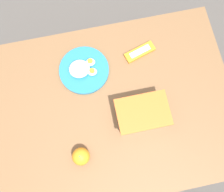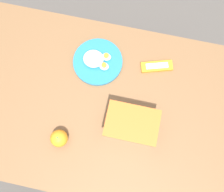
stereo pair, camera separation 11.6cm
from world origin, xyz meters
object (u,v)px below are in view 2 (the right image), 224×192
(rice_plate, at_px, (97,61))
(orange_fruit, at_px, (59,138))
(food_container, at_px, (131,125))
(candy_bar, at_px, (157,66))

(rice_plate, bearing_deg, orange_fruit, 78.50)
(food_container, height_order, rice_plate, food_container)
(rice_plate, distance_m, candy_bar, 0.28)
(orange_fruit, distance_m, rice_plate, 0.39)
(food_container, distance_m, orange_fruit, 0.31)
(food_container, relative_size, candy_bar, 1.42)
(orange_fruit, bearing_deg, food_container, -157.38)
(rice_plate, xyz_separation_m, candy_bar, (-0.28, -0.04, -0.01))
(food_container, bearing_deg, rice_plate, -51.16)
(candy_bar, bearing_deg, rice_plate, 7.30)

